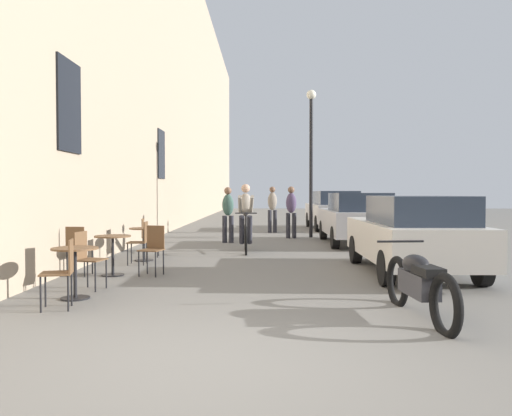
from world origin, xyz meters
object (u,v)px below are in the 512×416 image
cafe_chair_near_toward_wall (63,269)px  pedestrian_near (228,211)px  pedestrian_mid (291,209)px  parked_car_third (334,210)px  cafe_chair_near_toward_street (87,256)px  cyclist_on_bicycle (246,220)px  cafe_table_mid (113,247)px  cafe_chair_far_toward_wall (148,235)px  parked_motorcycle (419,284)px  cafe_chair_far_toward_street (141,240)px  street_lamp (311,144)px  parked_car_second (356,218)px  pedestrian_far (272,207)px  cafe_table_near (75,262)px  cafe_table_far (144,237)px  cafe_chair_mid_toward_street (153,246)px  parked_car_nearest (412,234)px  cafe_chair_mid_toward_wall (78,247)px

cafe_chair_near_toward_wall → pedestrian_near: bearing=80.2°
pedestrian_mid → parked_car_third: (1.95, 4.11, -0.15)m
cafe_chair_near_toward_street → cyclist_on_bicycle: size_ratio=0.51×
cafe_table_mid → pedestrian_mid: size_ratio=0.42×
cafe_chair_near_toward_wall → cafe_chair_far_toward_wall: same height
cafe_chair_near_toward_street → parked_motorcycle: cafe_chair_near_toward_street is taller
cafe_chair_far_toward_street → street_lamp: size_ratio=0.18×
cafe_chair_near_toward_street → street_lamp: street_lamp is taller
pedestrian_near → pedestrian_mid: 2.49m
cafe_chair_far_toward_wall → parked_car_second: (5.38, 3.02, 0.25)m
pedestrian_far → cafe_chair_near_toward_wall: bearing=-103.0°
cyclist_on_bicycle → pedestrian_far: size_ratio=1.02×
cafe_chair_far_toward_street → pedestrian_near: pedestrian_near is taller
cafe_table_near → cafe_table_mid: 2.01m
cafe_table_far → street_lamp: 7.70m
parked_motorcycle → street_lamp: bearing=91.5°
cafe_table_mid → parked_motorcycle: bearing=-33.5°
cafe_table_far → cafe_chair_far_toward_wall: bearing=96.5°
cafe_table_near → parked_car_second: (5.32, 7.70, 0.25)m
parked_motorcycle → cafe_chair_mid_toward_street: bearing=141.2°
cafe_chair_near_toward_street → pedestrian_mid: pedestrian_mid is taller
cafe_table_near → cafe_chair_near_toward_wall: bearing=-83.2°
cafe_table_mid → cafe_chair_far_toward_wall: bearing=89.7°
cafe_chair_far_toward_wall → cyclist_on_bicycle: size_ratio=0.51×
parked_car_third → parked_motorcycle: bearing=-93.8°
street_lamp → parked_car_nearest: size_ratio=1.22×
cafe_chair_near_toward_wall → cafe_table_far: cafe_chair_near_toward_wall is taller
cafe_chair_mid_toward_street → cafe_chair_far_toward_street: size_ratio=1.00×
cafe_table_mid → cafe_chair_mid_toward_street: cafe_chair_mid_toward_street is taller
cyclist_on_bicycle → cafe_table_far: bearing=-141.7°
cafe_table_mid → cyclist_on_bicycle: 4.36m
cafe_table_far → pedestrian_near: 4.35m
cafe_chair_far_toward_street → cafe_chair_near_toward_street: bearing=-93.5°
cafe_chair_near_toward_street → cyclist_on_bicycle: (2.26, 5.05, 0.29)m
cafe_chair_mid_toward_wall → cafe_table_far: cafe_chair_mid_toward_wall is taller
pedestrian_mid → parked_car_nearest: (1.82, -7.34, -0.21)m
cafe_chair_near_toward_wall → parked_motorcycle: cafe_chair_near_toward_wall is taller
cafe_chair_near_toward_wall → cafe_chair_far_toward_wall: 5.30m
cafe_table_near → cafe_chair_mid_toward_wall: (-0.67, 1.93, -0.00)m
cafe_chair_mid_toward_wall → pedestrian_far: 10.59m
cafe_table_far → cafe_chair_mid_toward_wall: bearing=-108.4°
cafe_chair_near_toward_wall → street_lamp: (4.14, 10.56, 2.59)m
parked_car_second → parked_car_third: (0.16, 6.01, 0.04)m
cafe_chair_far_toward_street → pedestrian_mid: (3.44, 6.17, 0.44)m
pedestrian_mid → parked_car_second: (1.79, -1.90, -0.19)m
pedestrian_far → street_lamp: bearing=-56.9°
cafe_chair_mid_toward_street → pedestrian_near: size_ratio=0.54×
cafe_chair_near_toward_wall → parked_car_third: bearing=69.3°
cafe_table_near → pedestrian_near: bearing=79.0°
cafe_chair_far_toward_wall → parked_car_third: (5.54, 9.02, 0.29)m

